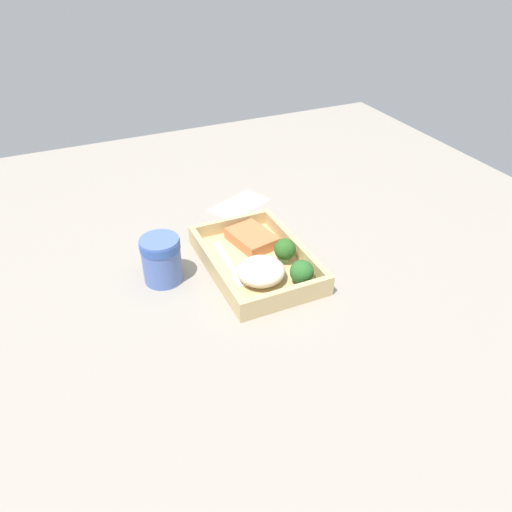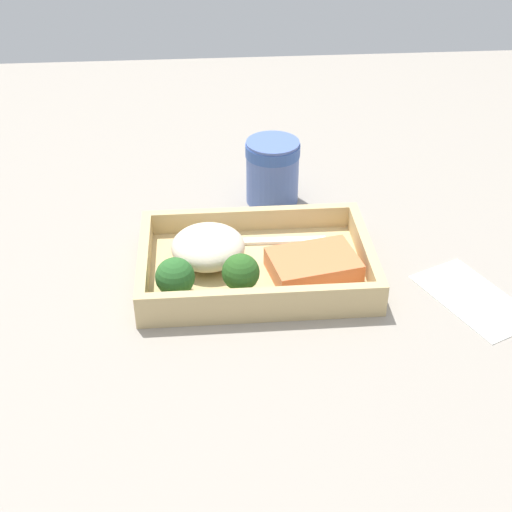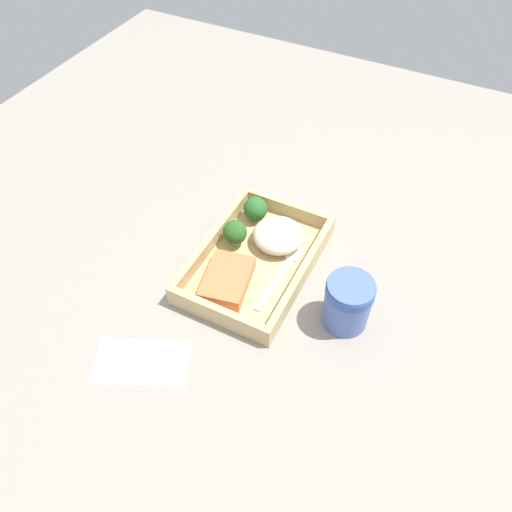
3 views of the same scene
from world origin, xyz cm
name	(u,v)px [view 3 (image 3 of 3)]	position (x,y,z in cm)	size (l,w,h in cm)	color
ground_plane	(256,269)	(0.00, 0.00, -1.00)	(160.00, 160.00, 2.00)	gray
takeout_tray	(256,264)	(0.00, 0.00, 0.60)	(28.19, 18.79, 1.20)	tan
tray_rim	(256,256)	(0.00, 0.00, 2.67)	(28.19, 18.79, 2.93)	tan
salmon_fillet	(227,280)	(-6.72, 2.10, 2.43)	(10.27, 7.27, 2.47)	#E17241
mashed_potatoes	(278,235)	(5.74, -1.58, 3.30)	(9.05, 9.26, 4.21)	beige
broccoli_floret_1	(255,209)	(9.65, 4.99, 3.66)	(4.55, 4.55, 4.81)	#7FA561
broccoli_floret_2	(235,233)	(2.17, 5.31, 4.06)	(4.36, 4.36, 5.16)	#80A767
fork	(282,273)	(-0.41, -5.20, 1.42)	(15.84, 2.30, 0.44)	white
paper_cup	(348,301)	(-3.75, -17.98, 5.17)	(7.62, 7.62, 9.25)	#4E69B3
receipt_slip	(141,362)	(-25.12, 7.01, 0.12)	(7.89, 14.27, 0.24)	white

